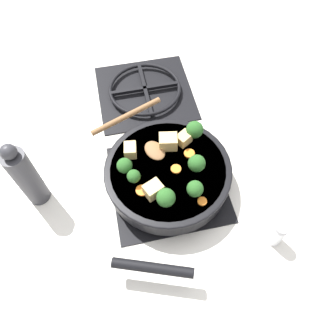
% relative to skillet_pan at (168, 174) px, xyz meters
% --- Properties ---
extents(ground_plane, '(2.40, 2.40, 0.00)m').
position_rel_skillet_pan_xyz_m(ground_plane, '(0.00, 0.00, -0.06)').
color(ground_plane, white).
extents(front_burner_grate, '(0.31, 0.31, 0.03)m').
position_rel_skillet_pan_xyz_m(front_burner_grate, '(0.00, 0.00, -0.05)').
color(front_burner_grate, black).
rests_on(front_burner_grate, ground_plane).
extents(rear_burner_grate, '(0.31, 0.31, 0.03)m').
position_rel_skillet_pan_xyz_m(rear_burner_grate, '(0.00, 0.36, -0.05)').
color(rear_burner_grate, black).
rests_on(rear_burner_grate, ground_plane).
extents(skillet_pan, '(0.35, 0.45, 0.06)m').
position_rel_skillet_pan_xyz_m(skillet_pan, '(0.00, 0.00, 0.00)').
color(skillet_pan, black).
rests_on(skillet_pan, front_burner_grate).
extents(wooden_spoon, '(0.21, 0.22, 0.02)m').
position_rel_skillet_pan_xyz_m(wooden_spoon, '(-0.05, 0.13, 0.03)').
color(wooden_spoon, brown).
rests_on(wooden_spoon, skillet_pan).
extents(tofu_cube_center_large, '(0.05, 0.05, 0.04)m').
position_rel_skillet_pan_xyz_m(tofu_cube_center_large, '(0.02, 0.07, 0.04)').
color(tofu_cube_center_large, '#DBB770').
rests_on(tofu_cube_center_large, skillet_pan).
extents(tofu_cube_near_handle, '(0.05, 0.05, 0.03)m').
position_rel_skillet_pan_xyz_m(tofu_cube_near_handle, '(-0.05, -0.06, 0.04)').
color(tofu_cube_near_handle, '#DBB770').
rests_on(tofu_cube_near_handle, skillet_pan).
extents(tofu_cube_east_chunk, '(0.04, 0.04, 0.03)m').
position_rel_skillet_pan_xyz_m(tofu_cube_east_chunk, '(-0.09, 0.07, 0.04)').
color(tofu_cube_east_chunk, '#DBB770').
rests_on(tofu_cube_east_chunk, skillet_pan).
extents(tofu_cube_west_chunk, '(0.05, 0.05, 0.03)m').
position_rel_skillet_pan_xyz_m(tofu_cube_west_chunk, '(0.06, 0.08, 0.04)').
color(tofu_cube_west_chunk, '#DBB770').
rests_on(tofu_cube_west_chunk, skillet_pan).
extents(broccoli_floret_near_spoon, '(0.05, 0.05, 0.05)m').
position_rel_skillet_pan_xyz_m(broccoli_floret_near_spoon, '(0.07, -0.02, 0.05)').
color(broccoli_floret_near_spoon, '#709956').
rests_on(broccoli_floret_near_spoon, skillet_pan).
extents(broccoli_floret_center_top, '(0.05, 0.05, 0.05)m').
position_rel_skillet_pan_xyz_m(broccoli_floret_center_top, '(-0.03, -0.10, 0.05)').
color(broccoli_floret_center_top, '#709956').
rests_on(broccoli_floret_center_top, skillet_pan).
extents(broccoli_floret_east_rim, '(0.04, 0.04, 0.05)m').
position_rel_skillet_pan_xyz_m(broccoli_floret_east_rim, '(-0.11, 0.02, 0.05)').
color(broccoli_floret_east_rim, '#709956').
rests_on(broccoli_floret_east_rim, skillet_pan).
extents(broccoli_floret_west_rim, '(0.05, 0.05, 0.05)m').
position_rel_skillet_pan_xyz_m(broccoli_floret_west_rim, '(0.09, 0.09, 0.05)').
color(broccoli_floret_west_rim, '#709956').
rests_on(broccoli_floret_west_rim, skillet_pan).
extents(broccoli_floret_north_edge, '(0.04, 0.04, 0.05)m').
position_rel_skillet_pan_xyz_m(broccoli_floret_north_edge, '(0.05, -0.09, 0.05)').
color(broccoli_floret_north_edge, '#709956').
rests_on(broccoli_floret_north_edge, skillet_pan).
extents(broccoli_floret_south_cluster, '(0.03, 0.03, 0.04)m').
position_rel_skillet_pan_xyz_m(broccoli_floret_south_cluster, '(-0.09, -0.02, 0.05)').
color(broccoli_floret_south_cluster, '#709956').
rests_on(broccoli_floret_south_cluster, skillet_pan).
extents(carrot_slice_orange_thin, '(0.02, 0.02, 0.01)m').
position_rel_skillet_pan_xyz_m(carrot_slice_orange_thin, '(0.06, -0.11, 0.03)').
color(carrot_slice_orange_thin, orange).
rests_on(carrot_slice_orange_thin, skillet_pan).
extents(carrot_slice_near_center, '(0.03, 0.03, 0.01)m').
position_rel_skillet_pan_xyz_m(carrot_slice_near_center, '(-0.08, -0.05, 0.03)').
color(carrot_slice_near_center, orange).
rests_on(carrot_slice_near_center, skillet_pan).
extents(carrot_slice_edge_slice, '(0.03, 0.03, 0.01)m').
position_rel_skillet_pan_xyz_m(carrot_slice_edge_slice, '(0.07, 0.03, 0.03)').
color(carrot_slice_edge_slice, orange).
rests_on(carrot_slice_edge_slice, skillet_pan).
extents(carrot_slice_under_broccoli, '(0.03, 0.03, 0.01)m').
position_rel_skillet_pan_xyz_m(carrot_slice_under_broccoli, '(0.02, -0.01, 0.03)').
color(carrot_slice_under_broccoli, orange).
rests_on(carrot_slice_under_broccoli, skillet_pan).
extents(pepper_mill, '(0.06, 0.06, 0.23)m').
position_rel_skillet_pan_xyz_m(pepper_mill, '(-0.35, 0.04, 0.05)').
color(pepper_mill, '#333338').
rests_on(pepper_mill, ground_plane).
extents(salt_shaker, '(0.04, 0.04, 0.09)m').
position_rel_skillet_pan_xyz_m(salt_shaker, '(0.23, -0.21, -0.02)').
color(salt_shaker, white).
rests_on(salt_shaker, ground_plane).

